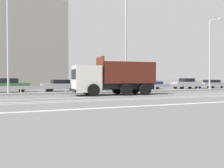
{
  "coord_description": "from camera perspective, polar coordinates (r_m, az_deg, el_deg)",
  "views": [
    {
      "loc": [
        -11.54,
        -22.24,
        1.53
      ],
      "look_at": [
        -1.39,
        0.83,
        0.94
      ],
      "focal_mm": 42.0,
      "sensor_mm": 36.0,
      "label": 1
    }
  ],
  "objects": [
    {
      "name": "background_building_0",
      "position": [
        45.74,
        -22.73,
        7.89
      ],
      "size": [
        19.01,
        9.59,
        13.67
      ],
      "primitive_type": "cube",
      "color": "gray",
      "rests_on": "ground_plane"
    },
    {
      "name": "street_lamp_1",
      "position": [
        24.65,
        -21.73,
        9.05
      ],
      "size": [
        0.71,
        1.86,
        8.88
      ],
      "color": "#ADADB2",
      "rests_on": "ground_plane"
    },
    {
      "name": "median_island",
      "position": [
        27.32,
        1.28,
        -1.69
      ],
      "size": [
        31.73,
        1.1,
        0.18
      ],
      "primitive_type": "cube",
      "color": "gray",
      "rests_on": "ground_plane"
    },
    {
      "name": "parked_car_2",
      "position": [
        30.01,
        -21.7,
        -0.24
      ],
      "size": [
        4.6,
        2.18,
        1.49
      ],
      "rotation": [
        0.0,
        0.0,
        1.5
      ],
      "color": "#335B33",
      "rests_on": "ground_plane"
    },
    {
      "name": "lane_strip_4",
      "position": [
        15.63,
        14.49,
        -4.31
      ],
      "size": [
        57.7,
        0.16,
        0.01
      ],
      "primitive_type": "cube",
      "color": "silver",
      "rests_on": "ground_plane"
    },
    {
      "name": "parked_car_4",
      "position": [
        32.69,
        -0.47,
        -0.18
      ],
      "size": [
        4.09,
        2.1,
        1.31
      ],
      "rotation": [
        0.0,
        0.0,
        -1.65
      ],
      "color": "black",
      "rests_on": "ground_plane"
    },
    {
      "name": "lane_strip_1",
      "position": [
        19.85,
        5.37,
        -3.08
      ],
      "size": [
        57.7,
        0.16,
        0.01
      ],
      "primitive_type": "cube",
      "color": "silver",
      "rests_on": "ground_plane"
    },
    {
      "name": "parked_car_7",
      "position": [
        42.09,
        20.77,
        0.06
      ],
      "size": [
        4.78,
        2.24,
        1.25
      ],
      "rotation": [
        0.0,
        0.0,
        1.65
      ],
      "color": "#A3A3A8",
      "rests_on": "ground_plane"
    },
    {
      "name": "lane_strip_0",
      "position": [
        21.91,
        2.41,
        -2.66
      ],
      "size": [
        57.7,
        0.16,
        0.01
      ],
      "primitive_type": "cube",
      "color": "silver",
      "rests_on": "ground_plane"
    },
    {
      "name": "street_lamp_2",
      "position": [
        27.77,
        3.16,
        9.34
      ],
      "size": [
        0.7,
        1.82,
        9.91
      ],
      "color": "#ADADB2",
      "rests_on": "ground_plane"
    },
    {
      "name": "median_road_sign",
      "position": [
        28.7,
        6.81,
        0.87
      ],
      "size": [
        0.83,
        0.16,
        2.4
      ],
      "color": "white",
      "rests_on": "ground_plane"
    },
    {
      "name": "dump_truck",
      "position": [
        23.18,
        -1.93,
        0.78
      ],
      "size": [
        7.55,
        3.33,
        3.39
      ],
      "rotation": [
        0.0,
        0.0,
        1.47
      ],
      "color": "silver",
      "rests_on": "ground_plane"
    },
    {
      "name": "lane_strip_2",
      "position": [
        19.01,
        6.8,
        -3.28
      ],
      "size": [
        57.7,
        0.16,
        0.01
      ],
      "primitive_type": "cube",
      "color": "silver",
      "rests_on": "ground_plane"
    },
    {
      "name": "parked_car_6",
      "position": [
        38.53,
        15.85,
        0.11
      ],
      "size": [
        4.09,
        2.03,
        1.48
      ],
      "rotation": [
        0.0,
        0.0,
        1.5
      ],
      "color": "#A3A3A8",
      "rests_on": "ground_plane"
    },
    {
      "name": "median_guardrail",
      "position": [
        28.23,
        0.4,
        -0.61
      ],
      "size": [
        57.7,
        0.09,
        0.78
      ],
      "color": "#9EA0A5",
      "rests_on": "ground_plane"
    },
    {
      "name": "parked_car_5",
      "position": [
        35.33,
        7.09,
        0.13
      ],
      "size": [
        4.69,
        2.02,
        1.58
      ],
      "rotation": [
        0.0,
        0.0,
        1.56
      ],
      "color": "navy",
      "rests_on": "ground_plane"
    },
    {
      "name": "lane_strip_3",
      "position": [
        15.8,
        13.99,
        -4.25
      ],
      "size": [
        57.7,
        0.16,
        0.01
      ],
      "primitive_type": "cube",
      "color": "silver",
      "rests_on": "ground_plane"
    },
    {
      "name": "ground_plane",
      "position": [
        25.1,
        3.68,
        -2.16
      ],
      "size": [
        320.0,
        320.0,
        0.0
      ],
      "primitive_type": "plane",
      "color": "#605E5B"
    },
    {
      "name": "street_lamp_3",
      "position": [
        34.43,
        20.7,
        6.67
      ],
      "size": [
        0.7,
        1.98,
        8.66
      ],
      "color": "#ADADB2",
      "rests_on": "ground_plane"
    },
    {
      "name": "parked_car_3",
      "position": [
        30.47,
        -10.99,
        -0.27
      ],
      "size": [
        4.53,
        1.97,
        1.33
      ],
      "rotation": [
        0.0,
        0.0,
        -1.57
      ],
      "color": "#A3A3A8",
      "rests_on": "ground_plane"
    }
  ]
}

